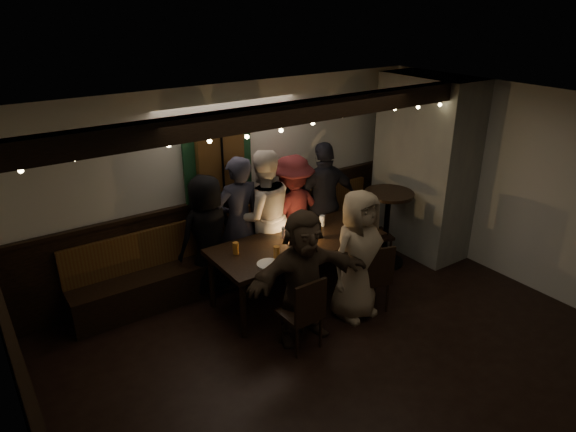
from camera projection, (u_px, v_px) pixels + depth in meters
room at (344, 206)px, 6.67m from camera, size 6.02×5.01×2.62m
dining_table at (297, 246)px, 6.40m from camera, size 2.19×0.94×0.95m
chair_near_left at (305, 310)px, 5.48m from camera, size 0.41×0.41×0.88m
chair_near_right at (374, 274)px, 6.16m from camera, size 0.51×0.51×0.90m
chair_end at (370, 230)px, 7.29m from camera, size 0.52×0.52×0.93m
high_top at (387, 219)px, 7.23m from camera, size 0.69×0.69×1.09m
person_a at (208, 235)px, 6.51m from camera, size 0.81×0.57×1.58m
person_b at (239, 222)px, 6.63m from camera, size 0.67×0.46×1.78m
person_c at (263, 216)px, 6.79m from camera, size 1.00×0.84×1.81m
person_d at (292, 212)px, 7.13m from camera, size 1.15×0.78×1.63m
person_e at (324, 202)px, 7.33m from camera, size 1.09×0.63×1.75m
person_f at (303, 277)px, 5.58m from camera, size 1.49×0.63×1.55m
person_g at (358, 255)px, 5.98m from camera, size 0.82×0.57×1.61m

